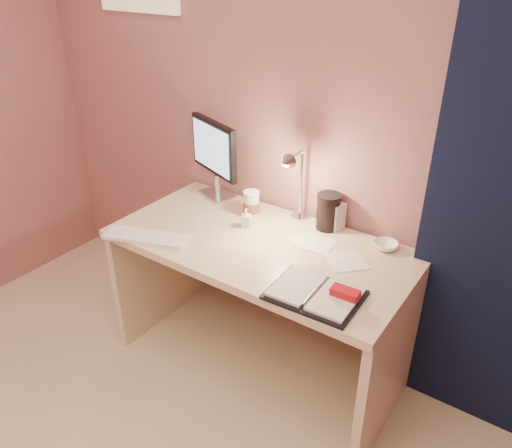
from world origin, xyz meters
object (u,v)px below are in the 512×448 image
Objects in this scene: desk at (269,275)px; keyboard at (146,237)px; desk_lamp at (290,180)px; bowl at (386,246)px; planner at (318,294)px; lotion_bottle at (246,218)px; product_box at (334,215)px; coffee_cup at (251,205)px; monitor at (216,152)px; dark_jar at (328,213)px.

desk is 3.52× the size of keyboard.
desk is 3.65× the size of desk_lamp.
keyboard is 3.69× the size of bowl.
lotion_bottle reaches higher than planner.
bowl is at bearing 5.29° from product_box.
coffee_cup reaches higher than keyboard.
product_box is (0.69, 0.03, -0.18)m from monitor.
bowl is (0.68, 0.08, -0.05)m from coffee_cup.
desk_lamp is (0.48, 0.48, 0.23)m from keyboard.
planner is 3.77× the size of lotion_bottle.
bowl is (0.50, 0.20, 0.24)m from desk.
planner is at bearing -34.11° from coffee_cup.
dark_jar is (0.66, 0.02, -0.17)m from monitor.
dark_jar is (-0.31, 0.02, 0.06)m from bowl.
coffee_cup is 0.69m from bowl.
monitor reaches higher than product_box.
bowl is at bearing 6.90° from coffee_cup.
coffee_cup is at bearing 3.56° from monitor.
desk_lamp is (-0.19, -0.10, 0.17)m from product_box.
dark_jar is (0.19, 0.22, 0.31)m from desk.
monitor is 0.60m from keyboard.
dark_jar reaches higher than lotion_bottle.
monitor reaches higher than bowl.
desk_lamp reaches higher than dark_jar.
planner is 2.65× the size of product_box.
bowl is at bearing -4.39° from dark_jar.
lotion_bottle reaches higher than desk.
bowl reaches higher than desk.
monitor reaches higher than lotion_bottle.
bowl is at bearing 21.67° from desk.
bowl is 0.53m from desk_lamp.
desk_lamp reaches higher than bowl.
lotion_bottle is (0.34, -0.20, -0.20)m from monitor.
lotion_bottle is at bearing -67.11° from coffee_cup.
planner is 0.63m from lotion_bottle.
monitor is 1.00m from bowl.
dark_jar reaches higher than bowl.
coffee_cup is 1.24× the size of bowl.
product_box is (0.02, 0.02, -0.01)m from dark_jar.
monitor is 0.50m from desk_lamp.
keyboard is 0.86m from dark_jar.
desk_lamp reaches higher than coffee_cup.
product_box is (0.21, 0.24, 0.29)m from desk.
planner is 2.67× the size of coffee_cup.
monitor is 1.17× the size of planner.
planner is (0.87, 0.06, 0.01)m from keyboard.
keyboard is at bearing -67.17° from monitor.
planner reaches higher than keyboard.
desk_lamp reaches higher than lotion_bottle.
lotion_bottle reaches higher than keyboard.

